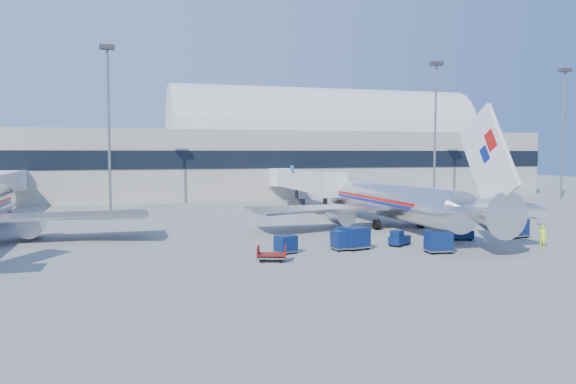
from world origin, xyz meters
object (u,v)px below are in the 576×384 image
object	(u,v)px
airliner_main	(395,201)
barrier_far	(524,222)
tug_right	(459,233)
cart_train_a	(356,238)
jetbridge_near	(301,180)
cart_train_b	(344,240)
mast_far_east	(564,114)
cart_solo_far	(516,227)
cart_train_c	(286,244)
ramp_worker	(543,236)
barrier_near	(472,224)
cart_solo_near	(438,241)
barrier_mid	(498,223)
mast_west	(108,103)
mast_east	(435,111)
cart_open_red	(272,256)
tug_left	(340,235)
tug_lead	(399,239)

from	to	relation	value
airliner_main	barrier_far	bearing A→B (deg)	-9.74
tug_right	cart_train_a	distance (m)	11.55
jetbridge_near	cart_train_b	distance (m)	38.89
mast_far_east	barrier_far	bearing A→B (deg)	-137.35
cart_train_b	cart_solo_far	xyz separation A→B (m)	(18.45, 1.85, 0.10)
tug_right	cart_train_c	xyz separation A→B (m)	(-17.51, -2.30, 0.10)
cart_train_b	barrier_far	bearing A→B (deg)	13.40
barrier_far	ramp_worker	size ratio (longest dim) A/B	1.53
airliner_main	barrier_near	bearing A→B (deg)	-17.39
airliner_main	cart_solo_near	xyz separation A→B (m)	(-3.74, -14.98, -1.97)
barrier_mid	mast_west	bearing A→B (deg)	145.86
mast_west	cart_train_b	size ratio (longest dim) A/B	11.17
barrier_near	mast_west	bearing A→B (deg)	143.62
cart_train_a	cart_train_c	xyz separation A→B (m)	(-6.16, -0.20, -0.22)
airliner_main	mast_east	xyz separation A→B (m)	(20.00, 25.49, 11.87)
cart_train_c	cart_open_red	world-z (taller)	cart_train_c
cart_open_red	jetbridge_near	bearing A→B (deg)	88.91
cart_train_a	cart_solo_far	size ratio (longest dim) A/B	1.07
jetbridge_near	cart_solo_near	xyz separation A→B (m)	(-1.34, -41.28, -2.97)
barrier_far	cart_train_a	xyz separation A→B (m)	(-24.14, -9.07, 0.55)
mast_west	tug_left	world-z (taller)	mast_west
mast_west	jetbridge_near	bearing A→B (deg)	1.68
cart_train_b	mast_east	bearing A→B (deg)	44.05
barrier_near	ramp_worker	distance (m)	12.73
barrier_mid	cart_solo_near	distance (m)	19.54
barrier_near	tug_lead	size ratio (longest dim) A/B	1.27
tug_left	tug_right	bearing A→B (deg)	-96.25
cart_train_a	cart_train_c	distance (m)	6.17
barrier_mid	cart_train_b	distance (m)	23.73
tug_left	cart_train_b	bearing A→B (deg)	165.84
barrier_far	mast_east	bearing A→B (deg)	79.08
tug_left	ramp_worker	xyz separation A→B (m)	(15.73, -7.41, 0.32)
jetbridge_near	airliner_main	bearing A→B (deg)	-84.78
mast_west	cart_solo_near	xyz separation A→B (m)	(26.26, -40.47, -13.84)
mast_east	tug_right	distance (m)	41.86
airliner_main	cart_train_a	distance (m)	15.12
jetbridge_near	mast_east	xyz separation A→B (m)	(22.40, -0.81, 10.86)
mast_west	mast_far_east	world-z (taller)	same
mast_east	barrier_mid	bearing A→B (deg)	-107.26
barrier_mid	cart_train_b	xyz separation A→B (m)	(-21.92, -9.08, 0.43)
cart_open_red	cart_train_c	bearing A→B (deg)	75.72
jetbridge_near	barrier_near	bearing A→B (deg)	-70.15
barrier_mid	mast_far_east	bearing A→B (deg)	39.72
cart_open_red	ramp_worker	distance (m)	23.88
barrier_far	cart_solo_far	size ratio (longest dim) A/B	1.30
cart_train_c	cart_solo_far	size ratio (longest dim) A/B	0.88
mast_east	cart_open_red	world-z (taller)	mast_east
barrier_near	cart_solo_near	world-z (taller)	cart_solo_near
mast_east	cart_train_b	xyz separation A→B (m)	(-30.62, -37.08, -13.91)
barrier_far	cart_solo_far	xyz separation A→B (m)	(-6.77, -7.23, 0.53)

